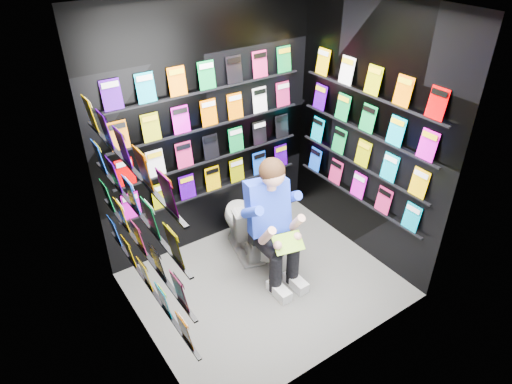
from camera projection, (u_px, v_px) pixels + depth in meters
floor at (265, 284)px, 4.53m from camera, size 2.40×2.40×0.00m
ceiling at (269, 7)px, 3.14m from camera, size 2.40×2.40×0.00m
wall_back at (208, 130)px, 4.53m from camera, size 2.40×0.04×2.60m
wall_front at (351, 230)px, 3.14m from camera, size 2.40×0.04×2.60m
wall_left at (131, 218)px, 3.26m from camera, size 0.04×2.00×2.60m
wall_right at (368, 136)px, 4.41m from camera, size 0.04×2.00×2.60m
comics_back at (210, 130)px, 4.51m from camera, size 2.10×0.06×1.37m
comics_left at (135, 216)px, 3.27m from camera, size 0.06×1.70×1.37m
comics_right at (366, 136)px, 4.39m from camera, size 0.06×1.70×1.37m
toilet at (245, 223)px, 4.79m from camera, size 0.58×0.83×0.73m
longbox at (262, 241)px, 4.88m from camera, size 0.34×0.42×0.28m
longbox_lid at (262, 230)px, 4.80m from camera, size 0.37×0.45×0.03m
reader at (266, 207)px, 4.30m from camera, size 0.71×0.89×1.45m
held_comic at (288, 243)px, 4.17m from camera, size 0.31×0.23×0.12m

